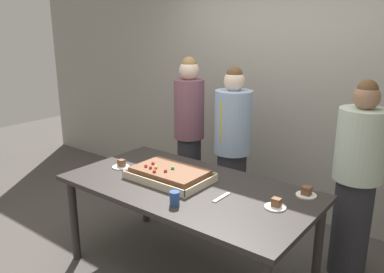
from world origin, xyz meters
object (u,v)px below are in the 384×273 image
object	(u,v)px
person_serving_front	(232,150)
plated_slice_near_right	(121,165)
sheet_cake	(170,174)
plated_slice_near_left	(276,205)
person_green_shirt_behind	(189,134)
person_striped_tie_right	(356,180)
plated_slice_far_left	(306,193)
party_table	(188,195)
drink_cup_nearest	(175,198)
cake_server_utensil	(222,197)

from	to	relation	value
person_serving_front	plated_slice_near_right	bearing A→B (deg)	-28.69
sheet_cake	plated_slice_near_left	world-z (taller)	sheet_cake
sheet_cake	person_green_shirt_behind	size ratio (longest dim) A/B	0.39
sheet_cake	person_striped_tie_right	distance (m)	1.48
plated_slice_near_right	plated_slice_far_left	bearing A→B (deg)	15.71
plated_slice_near_left	plated_slice_near_right	distance (m)	1.44
plated_slice_far_left	person_green_shirt_behind	size ratio (longest dim) A/B	0.09
party_table	plated_slice_near_right	size ratio (longest dim) A/B	13.29
drink_cup_nearest	cake_server_utensil	xyz separation A→B (m)	(0.19, 0.30, -0.05)
party_table	drink_cup_nearest	xyz separation A→B (m)	(0.14, -0.33, 0.13)
plated_slice_near_left	cake_server_utensil	world-z (taller)	plated_slice_near_left
person_striped_tie_right	plated_slice_near_left	bearing A→B (deg)	33.71
person_green_shirt_behind	sheet_cake	bearing A→B (deg)	-0.04
plated_slice_far_left	drink_cup_nearest	xyz separation A→B (m)	(-0.67, -0.71, 0.03)
party_table	cake_server_utensil	xyz separation A→B (m)	(0.34, -0.03, 0.08)
drink_cup_nearest	person_striped_tie_right	distance (m)	1.46
cake_server_utensil	person_striped_tie_right	xyz separation A→B (m)	(0.70, 0.85, 0.03)
party_table	plated_slice_near_left	size ratio (longest dim) A/B	13.29
drink_cup_nearest	plated_slice_far_left	bearing A→B (deg)	46.83
person_striped_tie_right	cake_server_utensil	bearing A→B (deg)	17.12
cake_server_utensil	person_green_shirt_behind	xyz separation A→B (m)	(-1.03, 0.92, 0.10)
plated_slice_far_left	person_serving_front	bearing A→B (deg)	153.30
plated_slice_near_left	person_striped_tie_right	size ratio (longest dim) A/B	0.09
plated_slice_far_left	person_striped_tie_right	distance (m)	0.50
sheet_cake	plated_slice_near_right	xyz separation A→B (m)	(-0.52, -0.06, -0.02)
party_table	plated_slice_far_left	distance (m)	0.90
plated_slice_far_left	cake_server_utensil	xyz separation A→B (m)	(-0.47, -0.41, -0.02)
person_serving_front	person_green_shirt_behind	xyz separation A→B (m)	(-0.56, 0.04, 0.05)
cake_server_utensil	plated_slice_near_right	bearing A→B (deg)	-179.10
plated_slice_far_left	person_serving_front	world-z (taller)	person_serving_front
party_table	plated_slice_near_left	bearing A→B (deg)	4.89
person_green_shirt_behind	plated_slice_near_left	bearing A→B (deg)	30.19
party_table	sheet_cake	size ratio (longest dim) A/B	3.02
person_serving_front	drink_cup_nearest	bearing A→B (deg)	17.30
party_table	sheet_cake	xyz separation A→B (m)	(-0.19, 0.01, 0.12)
plated_slice_near_right	person_green_shirt_behind	distance (m)	0.94
plated_slice_near_left	plated_slice_near_right	xyz separation A→B (m)	(-1.43, -0.11, 0.00)
plated_slice_near_right	plated_slice_near_left	bearing A→B (deg)	4.45
drink_cup_nearest	person_striped_tie_right	bearing A→B (deg)	52.15
plated_slice_near_left	plated_slice_far_left	size ratio (longest dim) A/B	1.00
drink_cup_nearest	person_green_shirt_behind	world-z (taller)	person_green_shirt_behind
party_table	plated_slice_near_right	xyz separation A→B (m)	(-0.71, -0.05, 0.10)
party_table	cake_server_utensil	distance (m)	0.35
sheet_cake	person_serving_front	bearing A→B (deg)	85.57
person_green_shirt_behind	person_striped_tie_right	distance (m)	1.73
plated_slice_near_left	drink_cup_nearest	bearing A→B (deg)	-145.66
plated_slice_near_right	plated_slice_far_left	world-z (taller)	plated_slice_far_left
plated_slice_near_right	person_striped_tie_right	world-z (taller)	person_striped_tie_right
sheet_cake	plated_slice_far_left	xyz separation A→B (m)	(1.00, 0.37, -0.02)
plated_slice_far_left	drink_cup_nearest	size ratio (longest dim) A/B	1.50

